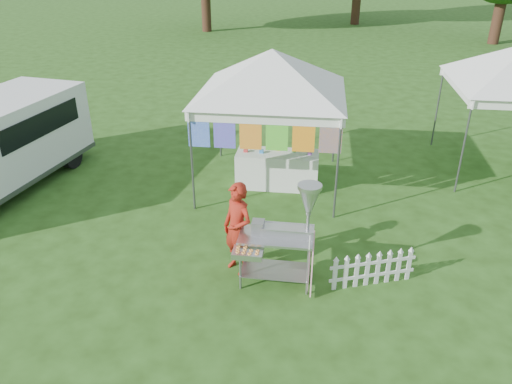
# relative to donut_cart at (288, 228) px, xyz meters

# --- Properties ---
(ground) EXTENTS (120.00, 120.00, 0.00)m
(ground) POSITION_rel_donut_cart_xyz_m (-0.65, 0.19, -1.04)
(ground) COLOR #254313
(ground) RESTS_ON ground
(canopy_main) EXTENTS (4.24, 4.24, 3.45)m
(canopy_main) POSITION_rel_donut_cart_xyz_m (-0.65, 3.68, 1.95)
(canopy_main) COLOR #59595E
(canopy_main) RESTS_ON ground
(donut_cart) EXTENTS (1.28, 0.85, 1.77)m
(donut_cart) POSITION_rel_donut_cart_xyz_m (0.00, 0.00, 0.00)
(donut_cart) COLOR gray
(donut_cart) RESTS_ON ground
(vendor) EXTENTS (0.69, 0.66, 1.59)m
(vendor) POSITION_rel_donut_cart_xyz_m (-0.83, 0.28, -0.25)
(vendor) COLOR maroon
(vendor) RESTS_ON ground
(picket_fence) EXTENTS (1.36, 0.51, 0.56)m
(picket_fence) POSITION_rel_donut_cart_xyz_m (1.35, 0.15, -0.75)
(picket_fence) COLOR silver
(picket_fence) RESTS_ON ground
(display_table) EXTENTS (1.80, 0.70, 0.79)m
(display_table) POSITION_rel_donut_cart_xyz_m (-0.48, 3.57, -0.64)
(display_table) COLOR white
(display_table) RESTS_ON ground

